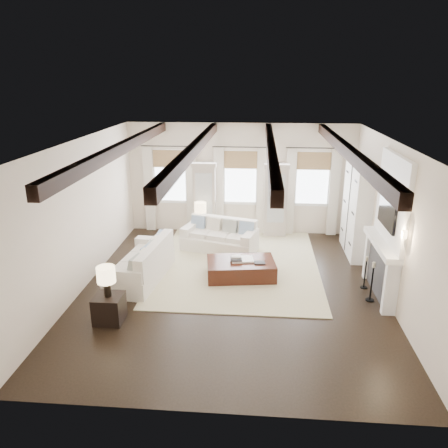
# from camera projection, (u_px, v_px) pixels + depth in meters

# --- Properties ---
(ground) EXTENTS (7.50, 7.50, 0.00)m
(ground) POSITION_uv_depth(u_px,v_px,m) (232.00, 289.00, 9.59)
(ground) COLOR black
(ground) RESTS_ON ground
(room_shell) EXTENTS (6.54, 7.54, 3.22)m
(room_shell) POSITION_uv_depth(u_px,v_px,m) (268.00, 196.00, 9.77)
(room_shell) COLOR #F4E4CF
(room_shell) RESTS_ON ground
(area_rug) EXTENTS (3.91, 4.84, 0.02)m
(area_rug) POSITION_uv_depth(u_px,v_px,m) (238.00, 264.00, 10.81)
(area_rug) COLOR beige
(area_rug) RESTS_ON ground
(sofa_back) EXTENTS (2.12, 1.40, 0.83)m
(sofa_back) POSITION_uv_depth(u_px,v_px,m) (220.00, 238.00, 11.66)
(sofa_back) COLOR white
(sofa_back) RESTS_ON ground
(sofa_left) EXTENTS (1.20, 2.21, 0.90)m
(sofa_left) POSITION_uv_depth(u_px,v_px,m) (143.00, 265.00, 9.91)
(sofa_left) COLOR white
(sofa_left) RESTS_ON ground
(ottoman) EXTENTS (1.66, 1.17, 0.40)m
(ottoman) POSITION_uv_depth(u_px,v_px,m) (241.00, 269.00, 10.09)
(ottoman) COLOR black
(ottoman) RESTS_ON ground
(tray) EXTENTS (0.55, 0.45, 0.04)m
(tray) POSITION_uv_depth(u_px,v_px,m) (242.00, 259.00, 10.05)
(tray) COLOR white
(tray) RESTS_ON ottoman
(book_lower) EXTENTS (0.29, 0.23, 0.04)m
(book_lower) POSITION_uv_depth(u_px,v_px,m) (236.00, 259.00, 9.96)
(book_lower) COLOR #262628
(book_lower) RESTS_ON tray
(book_upper) EXTENTS (0.24, 0.20, 0.03)m
(book_upper) POSITION_uv_depth(u_px,v_px,m) (236.00, 257.00, 10.02)
(book_upper) COLOR beige
(book_upper) RESTS_ON book_lower
(book_loose) EXTENTS (0.26, 0.21, 0.03)m
(book_loose) POSITION_uv_depth(u_px,v_px,m) (260.00, 263.00, 9.89)
(book_loose) COLOR #262628
(book_loose) RESTS_ON ottoman
(side_table_front) EXTENTS (0.53, 0.53, 0.53)m
(side_table_front) POSITION_uv_depth(u_px,v_px,m) (109.00, 308.00, 8.26)
(side_table_front) COLOR black
(side_table_front) RESTS_ON ground
(lamp_front) EXTENTS (0.35, 0.35, 0.59)m
(lamp_front) POSITION_uv_depth(u_px,v_px,m) (106.00, 276.00, 8.04)
(lamp_front) COLOR black
(lamp_front) RESTS_ON side_table_front
(side_table_back) EXTENTS (0.36, 0.36, 0.55)m
(side_table_back) POSITION_uv_depth(u_px,v_px,m) (201.00, 231.00, 12.35)
(side_table_back) COLOR black
(side_table_back) RESTS_ON ground
(lamp_back) EXTENTS (0.33, 0.33, 0.56)m
(lamp_back) POSITION_uv_depth(u_px,v_px,m) (200.00, 209.00, 12.14)
(lamp_back) COLOR black
(lamp_back) RESTS_ON side_table_back
(candlestick_near) EXTENTS (0.18, 0.18, 0.86)m
(candlestick_near) POSITION_uv_depth(u_px,v_px,m) (371.00, 285.00, 8.97)
(candlestick_near) COLOR black
(candlestick_near) RESTS_ON ground
(candlestick_far) EXTENTS (0.15, 0.15, 0.74)m
(candlestick_far) POSITION_uv_depth(u_px,v_px,m) (365.00, 275.00, 9.53)
(candlestick_far) COLOR black
(candlestick_far) RESTS_ON ground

